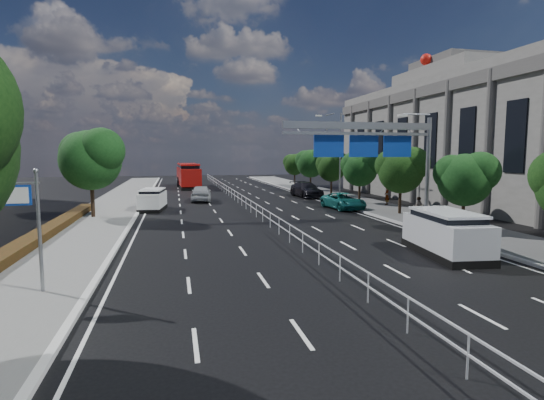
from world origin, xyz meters
name	(u,v)px	position (x,y,z in m)	size (l,w,h in m)	color
ground	(332,275)	(0.00, 0.00, 0.00)	(160.00, 160.00, 0.00)	black
sidewalk_near	(11,295)	(-11.50, 0.00, 0.07)	(5.00, 140.00, 0.14)	slate
kerb_near	(90,290)	(-9.00, 0.00, 0.07)	(0.25, 140.00, 0.15)	silver
kerb_far	(523,261)	(9.00, 0.00, 0.07)	(0.25, 140.00, 0.15)	silver
median_fence	(243,201)	(0.00, 22.50, 0.53)	(0.05, 85.00, 1.02)	silver
hedge_near	(7,255)	(-13.30, 5.00, 0.36)	(1.00, 36.00, 0.44)	black
toilet_sign	(23,210)	(-10.95, 0.00, 2.94)	(1.62, 0.18, 4.34)	gray
overhead_gantry	(375,141)	(6.74, 10.05, 5.61)	(10.24, 0.38, 7.45)	gray
streetlight_far	(338,150)	(10.50, 26.00, 5.21)	(2.78, 2.40, 9.00)	gray
civic_hall	(476,139)	(23.72, 22.00, 6.27)	(14.40, 36.00, 14.35)	slate
near_tree_back	(91,157)	(-11.94, 17.97, 4.61)	(4.84, 4.51, 6.69)	black
far_tree_c	(466,177)	(11.24, 6.98, 3.43)	(3.52, 3.28, 4.94)	black
far_tree_d	(402,168)	(11.25, 14.48, 3.69)	(3.85, 3.59, 5.34)	black
far_tree_e	(361,167)	(11.25, 21.98, 3.56)	(3.63, 3.38, 5.13)	black
far_tree_f	(332,166)	(11.24, 29.48, 3.49)	(3.52, 3.28, 5.02)	black
far_tree_g	(311,162)	(11.25, 36.98, 3.75)	(3.96, 3.69, 5.45)	black
far_tree_h	(295,163)	(11.24, 44.48, 3.42)	(3.41, 3.18, 4.91)	black
white_minivan	(153,200)	(-7.90, 21.87, 0.91)	(2.37, 4.46, 1.85)	black
red_bus	(188,175)	(-4.10, 46.26, 1.78)	(3.22, 11.54, 3.41)	black
near_car_silver	(201,193)	(-3.41, 28.04, 0.83)	(1.96, 4.88, 1.66)	#A5A8AC
near_car_dark	(183,181)	(-4.87, 48.48, 0.72)	(1.53, 4.39, 1.45)	black
silver_minivan	(446,234)	(6.50, 2.00, 1.04)	(2.73, 5.32, 2.12)	black
parked_car_teal	(343,201)	(8.30, 18.95, 0.70)	(2.33, 5.05, 1.40)	#176863
parked_car_dark	(306,190)	(8.30, 29.63, 0.82)	(2.31, 5.68, 1.65)	black
pedestrian_a	(387,196)	(12.94, 19.88, 0.98)	(0.61, 0.40, 1.69)	gray
pedestrian_b	(418,207)	(11.36, 12.17, 0.90)	(0.74, 0.58, 1.52)	gray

